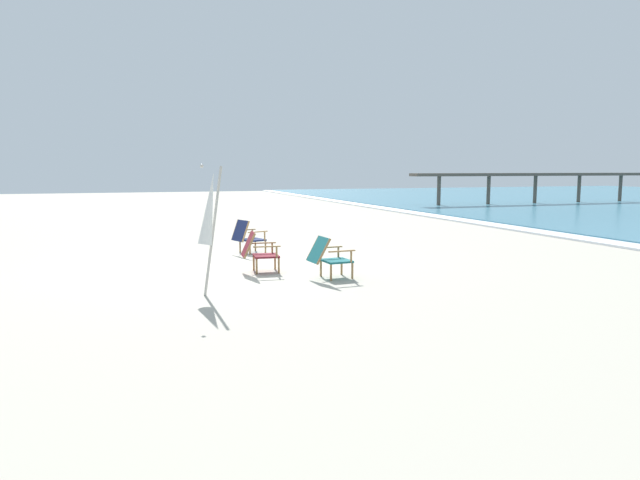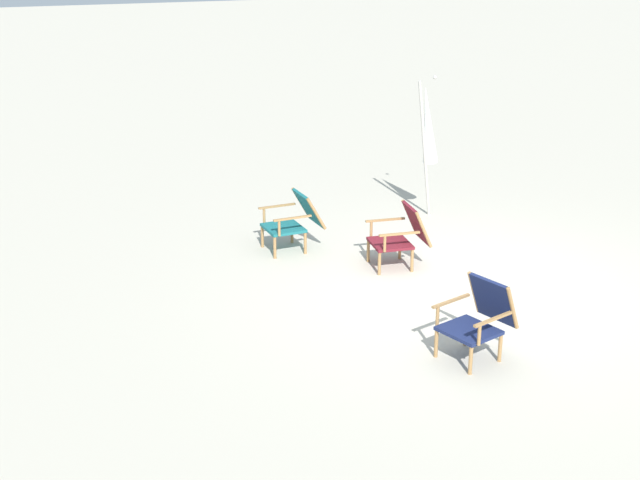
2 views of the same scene
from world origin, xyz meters
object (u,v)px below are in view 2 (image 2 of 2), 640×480
object	(u,v)px
beach_chair_back_left	(402,234)
beach_chair_back_right	(295,219)
beach_chair_front_right	(480,316)
umbrella_furled_white	(428,126)

from	to	relation	value
beach_chair_back_left	beach_chair_back_right	distance (m)	1.51
beach_chair_back_left	beach_chair_front_right	world-z (taller)	beach_chair_front_right
beach_chair_front_right	beach_chair_back_right	world-z (taller)	beach_chair_front_right
beach_chair_back_right	umbrella_furled_white	xyz separation A→B (m)	(0.67, -2.25, 0.95)
beach_chair_back_right	beach_chair_front_right	bearing A→B (deg)	-167.54
beach_chair_front_right	beach_chair_back_left	bearing A→B (deg)	-6.75
beach_chair_back_left	umbrella_furled_white	xyz separation A→B (m)	(1.72, -1.16, 0.94)
beach_chair_front_right	umbrella_furled_white	distance (m)	4.60
umbrella_furled_white	beach_chair_front_right	bearing A→B (deg)	161.09
beach_chair_back_left	beach_chair_back_right	xyz separation A→B (m)	(1.05, 1.09, -0.01)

